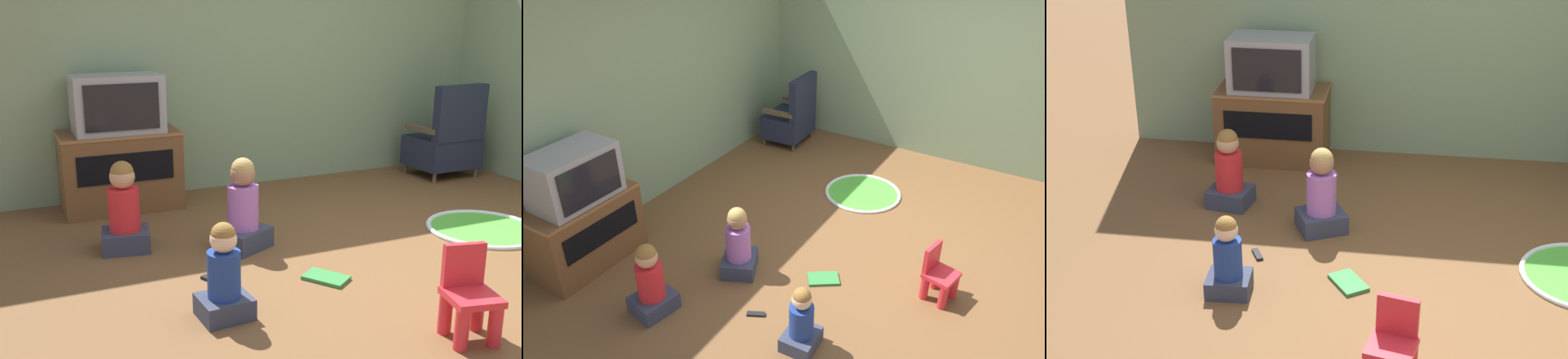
{
  "view_description": "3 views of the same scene",
  "coord_description": "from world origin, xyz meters",
  "views": [
    {
      "loc": [
        -2.5,
        -2.9,
        1.62
      ],
      "look_at": [
        -1.12,
        0.26,
        0.67
      ],
      "focal_mm": 42.0,
      "sensor_mm": 36.0,
      "label": 1
    },
    {
      "loc": [
        -3.87,
        -1.36,
        2.96
      ],
      "look_at": [
        -0.71,
        0.58,
        0.9
      ],
      "focal_mm": 35.0,
      "sensor_mm": 36.0,
      "label": 2
    },
    {
      "loc": [
        -0.38,
        -3.86,
        2.66
      ],
      "look_at": [
        -1.01,
        0.35,
        0.66
      ],
      "focal_mm": 50.0,
      "sensor_mm": 36.0,
      "label": 3
    }
  ],
  "objects": [
    {
      "name": "ground_plane",
      "position": [
        0.0,
        0.0,
        0.0
      ],
      "size": [
        30.0,
        30.0,
        0.0
      ],
      "primitive_type": "plane",
      "color": "brown"
    },
    {
      "name": "child_watching_center",
      "position": [
        -1.76,
        1.19,
        0.28
      ],
      "size": [
        0.37,
        0.34,
        0.64
      ],
      "rotation": [
        0.0,
        0.0,
        -0.17
      ],
      "color": "#33384C",
      "rests_on": "ground_plane"
    },
    {
      "name": "television",
      "position": [
        -1.59,
        2.14,
        0.9
      ],
      "size": [
        0.72,
        0.45,
        0.47
      ],
      "color": "#939399",
      "rests_on": "tv_cabinet"
    },
    {
      "name": "book",
      "position": [
        -0.71,
        0.17,
        0.01
      ],
      "size": [
        0.29,
        0.32,
        0.02
      ],
      "rotation": [
        0.0,
        0.0,
        2.18
      ],
      "color": "#337F3D",
      "rests_on": "ground_plane"
    },
    {
      "name": "black_armchair",
      "position": [
        1.64,
        1.91,
        0.36
      ],
      "size": [
        0.65,
        0.56,
        0.95
      ],
      "rotation": [
        0.0,
        0.0,
        3.18
      ],
      "color": "brown",
      "rests_on": "ground_plane"
    },
    {
      "name": "yellow_kid_chair",
      "position": [
        -0.4,
        -0.73,
        0.2
      ],
      "size": [
        0.3,
        0.29,
        0.49
      ],
      "rotation": [
        0.0,
        0.0,
        -0.21
      ],
      "color": "red",
      "rests_on": "ground_plane"
    },
    {
      "name": "tv_cabinet",
      "position": [
        -1.59,
        2.17,
        0.34
      ],
      "size": [
        0.99,
        0.54,
        0.66
      ],
      "color": "brown",
      "rests_on": "ground_plane"
    },
    {
      "name": "play_mat",
      "position": [
        0.85,
        0.49,
        0.01
      ],
      "size": [
        0.86,
        0.86,
        0.04
      ],
      "color": "green",
      "rests_on": "ground_plane"
    },
    {
      "name": "remote_control",
      "position": [
        -1.38,
        0.44,
        0.01
      ],
      "size": [
        0.11,
        0.15,
        0.02
      ],
      "rotation": [
        0.0,
        0.0,
        2.06
      ],
      "color": "black",
      "rests_on": "ground_plane"
    },
    {
      "name": "wall_back",
      "position": [
        -0.33,
        2.51,
        1.41
      ],
      "size": [
        5.34,
        0.12,
        2.82
      ],
      "color": "gray",
      "rests_on": "ground_plane"
    },
    {
      "name": "child_watching_right",
      "position": [
        -1.47,
        -0.03,
        0.24
      ],
      "size": [
        0.29,
        0.26,
        0.55
      ],
      "rotation": [
        0.0,
        0.0,
        0.06
      ],
      "color": "#33384C",
      "rests_on": "ground_plane"
    },
    {
      "name": "child_watching_left",
      "position": [
        -0.99,
        0.89,
        0.28
      ],
      "size": [
        0.43,
        0.41,
        0.66
      ],
      "rotation": [
        0.0,
        0.0,
        0.45
      ],
      "color": "#33384C",
      "rests_on": "ground_plane"
    }
  ]
}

